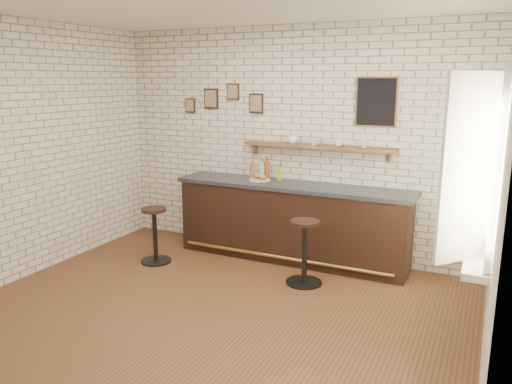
% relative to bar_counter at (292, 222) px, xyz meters
% --- Properties ---
extents(ground, '(5.00, 5.00, 0.00)m').
position_rel_bar_counter_xyz_m(ground, '(-0.15, -1.70, -0.51)').
color(ground, brown).
rests_on(ground, ground).
extents(bar_counter, '(3.10, 0.65, 1.01)m').
position_rel_bar_counter_xyz_m(bar_counter, '(0.00, 0.00, 0.00)').
color(bar_counter, black).
rests_on(bar_counter, ground).
extents(sandwich_plate, '(0.28, 0.28, 0.01)m').
position_rel_bar_counter_xyz_m(sandwich_plate, '(-0.47, 0.02, 0.51)').
color(sandwich_plate, white).
rests_on(sandwich_plate, bar_counter).
extents(ciabatta_sandwich, '(0.21, 0.15, 0.07)m').
position_rel_bar_counter_xyz_m(ciabatta_sandwich, '(-0.46, 0.02, 0.55)').
color(ciabatta_sandwich, tan).
rests_on(ciabatta_sandwich, sandwich_plate).
extents(potato_chips, '(0.27, 0.19, 0.00)m').
position_rel_bar_counter_xyz_m(potato_chips, '(-0.48, 0.02, 0.52)').
color(potato_chips, gold).
rests_on(potato_chips, sandwich_plate).
extents(bitters_bottle_brown, '(0.07, 0.07, 0.22)m').
position_rel_bar_counter_xyz_m(bitters_bottle_brown, '(-0.64, 0.16, 0.59)').
color(bitters_bottle_brown, brown).
rests_on(bitters_bottle_brown, bar_counter).
extents(bitters_bottle_white, '(0.06, 0.06, 0.25)m').
position_rel_bar_counter_xyz_m(bitters_bottle_white, '(-0.50, 0.16, 0.60)').
color(bitters_bottle_white, silver).
rests_on(bitters_bottle_white, bar_counter).
extents(bitters_bottle_amber, '(0.07, 0.07, 0.30)m').
position_rel_bar_counter_xyz_m(bitters_bottle_amber, '(-0.43, 0.16, 0.63)').
color(bitters_bottle_amber, '#8C3B16').
rests_on(bitters_bottle_amber, bar_counter).
extents(condiment_bottle_yellow, '(0.06, 0.06, 0.20)m').
position_rel_bar_counter_xyz_m(condiment_bottle_yellow, '(-0.24, 0.16, 0.59)').
color(condiment_bottle_yellow, gold).
rests_on(condiment_bottle_yellow, bar_counter).
extents(bar_stool_left, '(0.40, 0.40, 0.72)m').
position_rel_bar_counter_xyz_m(bar_stool_left, '(-1.54, -0.86, -0.12)').
color(bar_stool_left, black).
rests_on(bar_stool_left, ground).
extents(bar_stool_right, '(0.42, 0.42, 0.75)m').
position_rel_bar_counter_xyz_m(bar_stool_right, '(0.44, -0.69, -0.10)').
color(bar_stool_right, black).
rests_on(bar_stool_right, ground).
extents(wall_shelf, '(2.00, 0.18, 0.18)m').
position_rel_bar_counter_xyz_m(wall_shelf, '(0.25, 0.20, 0.97)').
color(wall_shelf, brown).
rests_on(wall_shelf, ground).
extents(shelf_cup_a, '(0.17, 0.17, 0.10)m').
position_rel_bar_counter_xyz_m(shelf_cup_a, '(-0.08, 0.20, 1.04)').
color(shelf_cup_a, white).
rests_on(shelf_cup_a, wall_shelf).
extents(shelf_cup_b, '(0.12, 0.12, 0.08)m').
position_rel_bar_counter_xyz_m(shelf_cup_b, '(0.20, 0.20, 1.04)').
color(shelf_cup_b, white).
rests_on(shelf_cup_b, wall_shelf).
extents(shelf_cup_c, '(0.13, 0.13, 0.09)m').
position_rel_bar_counter_xyz_m(shelf_cup_c, '(0.53, 0.20, 1.04)').
color(shelf_cup_c, white).
rests_on(shelf_cup_c, wall_shelf).
extents(shelf_cup_d, '(0.11, 0.11, 0.09)m').
position_rel_bar_counter_xyz_m(shelf_cup_d, '(0.85, 0.20, 1.04)').
color(shelf_cup_d, white).
rests_on(shelf_cup_d, wall_shelf).
extents(back_wall_decor, '(2.96, 0.02, 0.56)m').
position_rel_bar_counter_xyz_m(back_wall_decor, '(0.08, 0.28, 1.54)').
color(back_wall_decor, black).
rests_on(back_wall_decor, ground).
extents(window_sill, '(0.20, 1.35, 0.06)m').
position_rel_bar_counter_xyz_m(window_sill, '(2.25, -1.40, 0.39)').
color(window_sill, white).
rests_on(window_sill, ground).
extents(casement_window, '(0.40, 1.30, 1.56)m').
position_rel_bar_counter_xyz_m(casement_window, '(2.21, -1.40, 1.14)').
color(casement_window, white).
rests_on(casement_window, ground).
extents(book_lower, '(0.21, 0.26, 0.02)m').
position_rel_bar_counter_xyz_m(book_lower, '(2.23, -1.43, 0.43)').
color(book_lower, tan).
rests_on(book_lower, window_sill).
extents(book_upper, '(0.26, 0.27, 0.02)m').
position_rel_bar_counter_xyz_m(book_upper, '(2.23, -1.39, 0.45)').
color(book_upper, tan).
rests_on(book_upper, book_lower).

